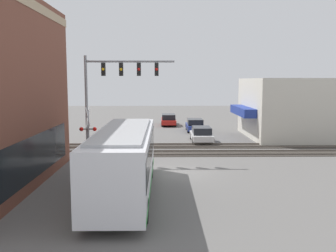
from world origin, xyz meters
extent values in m
plane|color=#605E5B|center=(0.00, 0.00, 0.00)|extent=(120.00, 120.00, 0.00)
cube|color=tan|center=(-3.41, 7.65, 9.39)|extent=(14.60, 0.36, 0.50)
cube|color=black|center=(-3.41, 7.55, 1.70)|extent=(12.09, 0.12, 2.20)
cube|color=beige|center=(14.35, -12.10, 2.89)|extent=(10.00, 9.20, 5.78)
cube|color=navy|center=(14.35, -6.95, 2.60)|extent=(7.00, 1.20, 0.80)
cube|color=silver|center=(-4.36, 2.80, 1.80)|extent=(10.89, 2.55, 2.74)
cube|color=black|center=(-4.36, 2.80, 2.21)|extent=(10.67, 2.59, 1.15)
cube|color=#288438|center=(-4.36, 2.80, 0.59)|extent=(10.67, 2.58, 0.24)
cube|color=#A5A8AA|center=(-4.36, 2.80, 3.23)|extent=(9.25, 2.17, 0.12)
cylinder|color=black|center=(-1.12, 2.80, 0.50)|extent=(1.00, 2.57, 1.00)
cylinder|color=black|center=(-8.01, 2.80, 0.50)|extent=(1.00, 2.57, 1.00)
cylinder|color=gray|center=(4.04, 6.27, 3.65)|extent=(0.20, 0.20, 7.29)
cylinder|color=gray|center=(4.04, 3.20, 6.89)|extent=(0.16, 6.15, 0.16)
cube|color=black|center=(4.04, 5.04, 6.34)|extent=(0.30, 0.27, 0.90)
sphere|color=yellow|center=(3.87, 5.04, 6.34)|extent=(0.20, 0.20, 0.20)
cube|color=black|center=(4.04, 3.81, 6.34)|extent=(0.30, 0.27, 0.90)
sphere|color=yellow|center=(3.87, 3.81, 6.34)|extent=(0.20, 0.20, 0.20)
cube|color=black|center=(4.04, 2.58, 6.34)|extent=(0.30, 0.27, 0.90)
sphere|color=red|center=(3.87, 2.58, 6.34)|extent=(0.20, 0.20, 0.20)
cube|color=black|center=(4.04, 1.35, 6.34)|extent=(0.30, 0.27, 0.90)
sphere|color=red|center=(3.87, 1.35, 6.34)|extent=(0.20, 0.20, 0.20)
cylinder|color=gray|center=(3.04, 6.00, 1.80)|extent=(0.14, 0.14, 3.60)
cube|color=white|center=(3.04, 6.00, 3.10)|extent=(1.41, 0.06, 1.41)
cube|color=white|center=(3.04, 6.00, 3.10)|extent=(1.41, 0.06, 1.41)
cylinder|color=#38383A|center=(3.04, 6.00, 2.30)|extent=(0.08, 0.90, 0.08)
sphere|color=red|center=(2.99, 5.55, 2.30)|extent=(0.28, 0.28, 0.28)
sphere|color=red|center=(2.99, 6.45, 2.30)|extent=(0.28, 0.28, 0.28)
cube|color=#332D28|center=(6.00, 0.00, 0.01)|extent=(2.60, 60.00, 0.03)
cube|color=#6B6056|center=(5.28, 0.00, 0.07)|extent=(0.07, 60.00, 0.15)
cube|color=#6B6056|center=(6.72, 0.00, 0.07)|extent=(0.07, 60.00, 0.15)
cube|color=#332D28|center=(9.20, 0.00, 0.01)|extent=(2.60, 60.00, 0.03)
cube|color=#6B6056|center=(8.48, 0.00, 0.07)|extent=(0.07, 60.00, 0.15)
cube|color=#6B6056|center=(9.92, 0.00, 0.07)|extent=(0.07, 60.00, 0.15)
cube|color=silver|center=(11.66, -2.60, 0.51)|extent=(4.34, 1.80, 0.50)
cube|color=black|center=(11.45, -2.60, 1.07)|extent=(2.39, 1.62, 0.62)
cylinder|color=black|center=(13.01, -2.60, 0.32)|extent=(0.64, 1.82, 0.64)
cylinder|color=black|center=(10.32, -2.60, 0.32)|extent=(0.64, 1.82, 0.64)
cube|color=navy|center=(18.63, -2.60, 0.51)|extent=(4.32, 1.80, 0.51)
cube|color=black|center=(18.41, -2.60, 1.07)|extent=(2.37, 1.62, 0.62)
cylinder|color=black|center=(19.96, -2.60, 0.32)|extent=(0.64, 1.82, 0.64)
cylinder|color=black|center=(17.29, -2.60, 0.32)|extent=(0.64, 1.82, 0.64)
cube|color=#B21E19|center=(24.33, 0.20, 0.51)|extent=(4.86, 1.80, 0.51)
cube|color=black|center=(24.09, 0.20, 1.08)|extent=(2.67, 1.62, 0.63)
cylinder|color=black|center=(25.84, 0.20, 0.32)|extent=(0.64, 1.82, 0.64)
cylinder|color=black|center=(22.83, 0.20, 0.32)|extent=(0.64, 1.82, 0.64)
cylinder|color=black|center=(3.32, 4.75, 0.40)|extent=(0.28, 0.28, 0.79)
cylinder|color=maroon|center=(3.32, 4.75, 1.13)|extent=(0.34, 0.34, 0.66)
sphere|color=tan|center=(3.32, 4.75, 1.56)|extent=(0.22, 0.22, 0.22)
camera|label=1|loc=(-22.19, 0.94, 5.59)|focal=40.00mm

